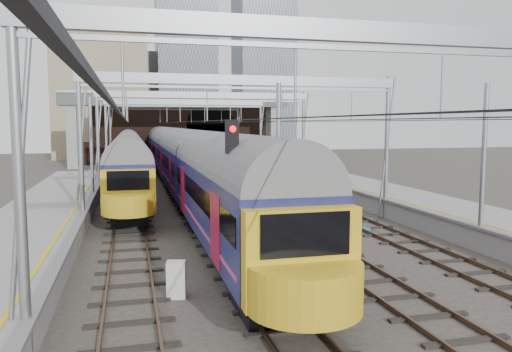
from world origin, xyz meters
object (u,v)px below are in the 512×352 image
object	(u,v)px
train_second	(129,155)
relay_cabinet	(176,280)
train_main	(175,155)
signal_near_left	(232,190)
signal_near_centre	(296,197)

from	to	relation	value
train_second	relay_cabinet	xyz separation A→B (m)	(1.40, -32.67, -1.85)
train_main	train_second	size ratio (longest dim) A/B	1.46
train_second	signal_near_left	world-z (taller)	signal_near_left
train_second	signal_near_centre	size ratio (longest dim) A/B	10.10
train_second	signal_near_left	size ratio (longest dim) A/B	8.49
signal_near_centre	relay_cabinet	size ratio (longest dim) A/B	4.05
train_second	relay_cabinet	distance (m)	32.75
signal_near_centre	relay_cabinet	xyz separation A→B (m)	(-4.03, -0.42, -2.36)
train_second	signal_near_left	xyz separation A→B (m)	(3.02, -33.34, 0.99)
signal_near_centre	train_second	bearing A→B (deg)	119.50
signal_near_left	train_second	bearing A→B (deg)	116.64
train_second	signal_near_left	distance (m)	33.49
train_second	signal_near_centre	world-z (taller)	train_second
train_main	signal_near_left	distance (m)	30.19
signal_near_centre	train_main	bearing A→B (deg)	112.76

